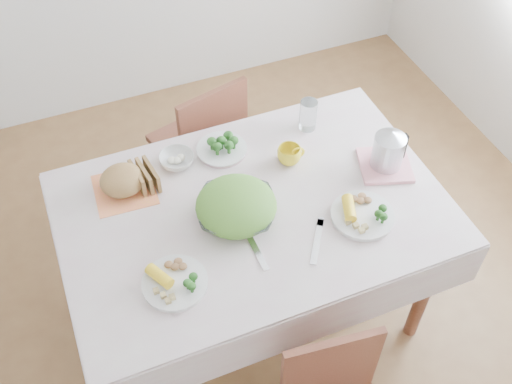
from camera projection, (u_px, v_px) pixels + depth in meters
name	position (u px, v px, depth m)	size (l,w,h in m)	color
floor	(254.00, 308.00, 2.91)	(3.60, 3.60, 0.00)	brown
dining_table	(254.00, 264.00, 2.63)	(1.40, 0.90, 0.75)	brown
tablecloth	(253.00, 208.00, 2.35)	(1.50, 1.00, 0.01)	beige
chair_far	(197.00, 136.00, 3.05)	(0.39, 0.39, 0.86)	brown
salad_bowl	(236.00, 211.00, 2.29)	(0.29, 0.29, 0.07)	white
dinner_plate_left	(175.00, 283.00, 2.10)	(0.23, 0.23, 0.02)	white
dinner_plate_right	(362.00, 215.00, 2.30)	(0.25, 0.25, 0.02)	white
broccoli_plate	(222.00, 149.00, 2.55)	(0.22, 0.22, 0.02)	beige
napkin	(125.00, 190.00, 2.40)	(0.24, 0.24, 0.00)	#F6874E
bread_loaf	(122.00, 180.00, 2.36)	(0.18, 0.17, 0.11)	olive
fruit_bowl	(177.00, 160.00, 2.49)	(0.15, 0.15, 0.05)	white
yellow_mug	(289.00, 155.00, 2.48)	(0.10, 0.10, 0.08)	yellow
glass_tumbler	(308.00, 116.00, 2.61)	(0.08, 0.08, 0.14)	white
pink_tray	(385.00, 165.00, 2.49)	(0.21, 0.21, 0.02)	pink
electric_kettle	(389.00, 145.00, 2.40)	(0.13, 0.13, 0.18)	#B2B5BA
fork_left	(256.00, 249.00, 2.21)	(0.02, 0.20, 0.00)	silver
fork_right	(317.00, 241.00, 2.23)	(0.02, 0.21, 0.00)	silver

